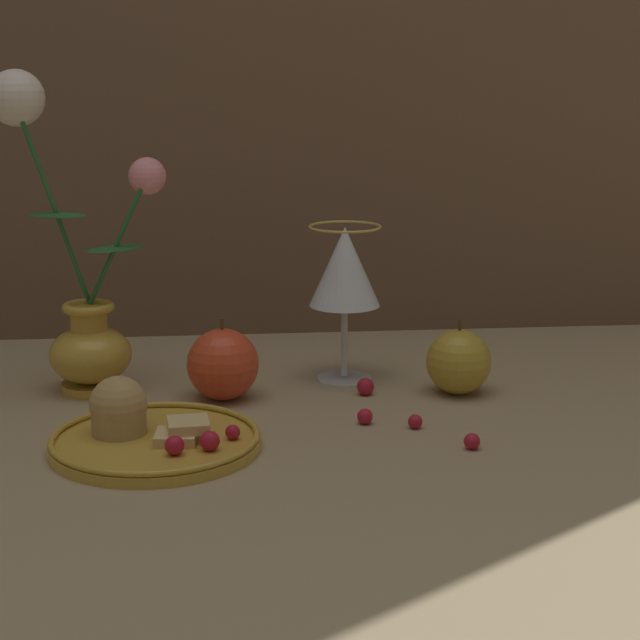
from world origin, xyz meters
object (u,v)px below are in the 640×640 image
vase (78,281)px  apple_beside_vase (223,364)px  plate_with_pastries (147,432)px  wine_glass (345,272)px  apple_near_glass (459,362)px

vase → apple_beside_vase: vase is taller
apple_beside_vase → plate_with_pastries: bearing=-117.2°
plate_with_pastries → apple_beside_vase: 0.17m
wine_glass → apple_near_glass: bearing=-29.0°
wine_glass → vase: bearing=-177.6°
plate_with_pastries → wine_glass: bearing=43.9°
plate_with_pastries → apple_near_glass: 0.37m
apple_beside_vase → apple_near_glass: size_ratio=1.08×
wine_glass → apple_near_glass: 0.17m
apple_beside_vase → wine_glass: bearing=23.9°
apple_beside_vase → vase: bearing=162.4°
plate_with_pastries → vase: bearing=113.0°
plate_with_pastries → apple_beside_vase: size_ratio=2.23×
plate_with_pastries → wine_glass: (0.22, 0.21, 0.11)m
wine_glass → plate_with_pastries: bearing=-136.1°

